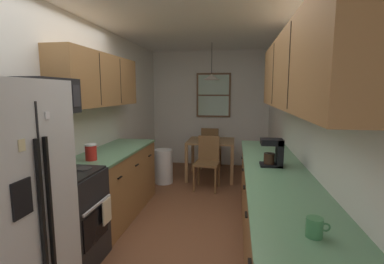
# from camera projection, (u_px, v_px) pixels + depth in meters

# --- Properties ---
(ground_plane) EXTENTS (12.00, 12.00, 0.00)m
(ground_plane) POSITION_uv_depth(u_px,v_px,m) (192.00, 210.00, 3.95)
(ground_plane) COLOR brown
(wall_left) EXTENTS (0.10, 9.00, 2.55)m
(wall_left) POSITION_uv_depth(u_px,v_px,m) (98.00, 119.00, 3.98)
(wall_left) COLOR white
(wall_left) RESTS_ON ground
(wall_right) EXTENTS (0.10, 9.00, 2.55)m
(wall_right) POSITION_uv_depth(u_px,v_px,m) (296.00, 122.00, 3.56)
(wall_right) COLOR white
(wall_right) RESTS_ON ground
(wall_back) EXTENTS (4.40, 0.10, 2.55)m
(wall_back) POSITION_uv_depth(u_px,v_px,m) (210.00, 109.00, 6.36)
(wall_back) COLOR white
(wall_back) RESTS_ON ground
(ceiling_slab) EXTENTS (4.40, 9.00, 0.08)m
(ceiling_slab) POSITION_uv_depth(u_px,v_px,m) (192.00, 18.00, 3.59)
(ceiling_slab) COLOR white
(stove_range) EXTENTS (0.66, 0.63, 1.10)m
(stove_range) POSITION_uv_depth(u_px,v_px,m) (64.00, 218.00, 2.65)
(stove_range) COLOR black
(stove_range) RESTS_ON ground
(microwave_over_range) EXTENTS (0.39, 0.57, 0.32)m
(microwave_over_range) POSITION_uv_depth(u_px,v_px,m) (44.00, 96.00, 2.51)
(microwave_over_range) COLOR black
(counter_left) EXTENTS (0.64, 1.68, 0.90)m
(counter_left) POSITION_uv_depth(u_px,v_px,m) (115.00, 182.00, 3.79)
(counter_left) COLOR olive
(counter_left) RESTS_ON ground
(upper_cabinets_left) EXTENTS (0.33, 1.76, 0.65)m
(upper_cabinets_left) POSITION_uv_depth(u_px,v_px,m) (99.00, 80.00, 3.57)
(upper_cabinets_left) COLOR olive
(counter_right) EXTENTS (0.64, 3.25, 0.90)m
(counter_right) POSITION_uv_depth(u_px,v_px,m) (275.00, 213.00, 2.83)
(counter_right) COLOR olive
(counter_right) RESTS_ON ground
(upper_cabinets_right) EXTENTS (0.33, 2.93, 0.70)m
(upper_cabinets_right) POSITION_uv_depth(u_px,v_px,m) (298.00, 70.00, 2.56)
(upper_cabinets_right) COLOR olive
(dining_table) EXTENTS (0.88, 0.81, 0.74)m
(dining_table) POSITION_uv_depth(u_px,v_px,m) (211.00, 146.00, 5.40)
(dining_table) COLOR olive
(dining_table) RESTS_ON ground
(dining_chair_near) EXTENTS (0.43, 0.43, 0.90)m
(dining_chair_near) POSITION_uv_depth(u_px,v_px,m) (208.00, 160.00, 4.82)
(dining_chair_near) COLOR brown
(dining_chair_near) RESTS_ON ground
(dining_chair_far) EXTENTS (0.43, 0.43, 0.90)m
(dining_chair_far) POSITION_uv_depth(u_px,v_px,m) (211.00, 146.00, 6.02)
(dining_chair_far) COLOR brown
(dining_chair_far) RESTS_ON ground
(pendant_light) EXTENTS (0.31, 0.31, 0.67)m
(pendant_light) POSITION_uv_depth(u_px,v_px,m) (212.00, 77.00, 5.21)
(pendant_light) COLOR black
(back_window) EXTENTS (0.76, 0.05, 0.97)m
(back_window) POSITION_uv_depth(u_px,v_px,m) (213.00, 95.00, 6.24)
(back_window) COLOR brown
(trash_bin) EXTENTS (0.33, 0.33, 0.62)m
(trash_bin) POSITION_uv_depth(u_px,v_px,m) (164.00, 166.00, 5.12)
(trash_bin) COLOR white
(trash_bin) RESTS_ON ground
(storage_canister) EXTENTS (0.13, 0.13, 0.18)m
(storage_canister) POSITION_uv_depth(u_px,v_px,m) (91.00, 152.00, 3.13)
(storage_canister) COLOR red
(storage_canister) RESTS_ON counter_left
(dish_towel) EXTENTS (0.02, 0.16, 0.24)m
(dish_towel) POSITION_uv_depth(u_px,v_px,m) (107.00, 211.00, 2.75)
(dish_towel) COLOR beige
(coffee_maker) EXTENTS (0.22, 0.18, 0.28)m
(coffee_maker) POSITION_uv_depth(u_px,v_px,m) (274.00, 152.00, 2.87)
(coffee_maker) COLOR black
(coffee_maker) RESTS_ON counter_right
(mug_by_coffeemaker) EXTENTS (0.12, 0.09, 0.10)m
(mug_by_coffeemaker) POSITION_uv_depth(u_px,v_px,m) (315.00, 227.00, 1.48)
(mug_by_coffeemaker) COLOR #3F7F4C
(mug_by_coffeemaker) RESTS_ON counter_right
(table_serving_bowl) EXTENTS (0.20, 0.20, 0.06)m
(table_serving_bowl) POSITION_uv_depth(u_px,v_px,m) (214.00, 139.00, 5.31)
(table_serving_bowl) COLOR silver
(table_serving_bowl) RESTS_ON dining_table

